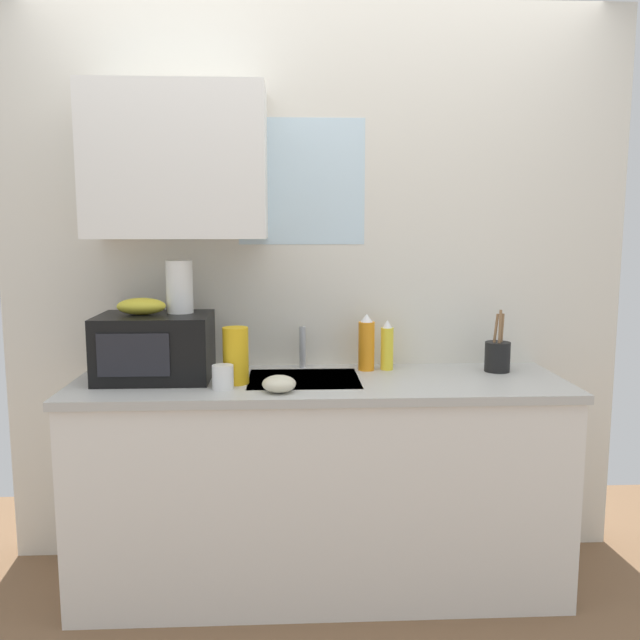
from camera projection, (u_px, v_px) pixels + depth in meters
kitchen_wall_assembly at (294, 267)px, 3.00m from camera, size 2.81×0.42×2.50m
counter_unit at (320, 481)px, 2.82m from camera, size 2.04×0.63×0.90m
sink_faucet at (303, 347)px, 2.98m from camera, size 0.03×0.03×0.19m
microwave at (155, 347)px, 2.75m from camera, size 0.46×0.35×0.27m
banana_bunch at (141, 306)px, 2.73m from camera, size 0.20×0.11×0.07m
paper_towel_roll at (180, 287)px, 2.77m from camera, size 0.11×0.11×0.22m
dish_soap_bottle_orange at (366, 344)px, 2.92m from camera, size 0.07×0.07×0.25m
dish_soap_bottle_yellow at (387, 346)px, 2.94m from camera, size 0.06×0.06×0.22m
cereal_canister at (236, 356)px, 2.67m from camera, size 0.10×0.10×0.23m
mug_white at (223, 377)px, 2.59m from camera, size 0.08×0.08×0.09m
utensil_crock at (497, 356)px, 2.90m from camera, size 0.11×0.11×0.27m
small_bowl at (279, 384)px, 2.55m from camera, size 0.13×0.13×0.06m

